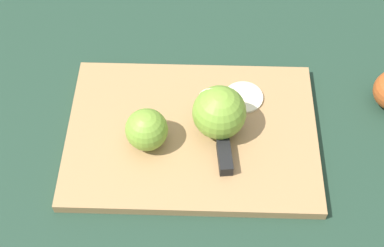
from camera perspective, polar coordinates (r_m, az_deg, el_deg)
ground_plane at (r=0.87m, az=-0.00°, el=-1.44°), size 4.00×4.00×0.00m
cutting_board at (r=0.86m, az=-0.00°, el=-1.11°), size 0.44×0.34×0.02m
apple_half_left at (r=0.82m, az=-4.85°, el=-0.64°), size 0.07×0.07×0.07m
apple_half_right at (r=0.83m, az=2.90°, el=1.37°), size 0.08×0.08×0.08m
knife at (r=0.82m, az=3.44°, el=-3.17°), size 0.02×0.13×0.02m
apple_slice at (r=0.90m, az=5.52°, el=2.81°), size 0.07×0.07×0.00m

